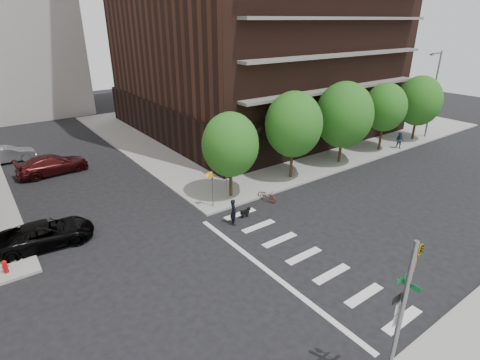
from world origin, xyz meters
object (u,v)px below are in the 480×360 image
object	(u,v)px
pedestrian_far	(400,140)
traffic_signal	(398,330)
dog_walker	(233,212)
parked_car_maroon	(53,164)
parked_car_silver	(8,154)
parked_car_black	(46,234)
fire_hydrant	(5,266)
scooter	(267,195)

from	to	relation	value
pedestrian_far	traffic_signal	bearing A→B (deg)	-70.47
traffic_signal	dog_walker	distance (m)	13.01
parked_car_maroon	dog_walker	world-z (taller)	dog_walker
parked_car_silver	parked_car_black	bearing A→B (deg)	-178.69
traffic_signal	parked_car_black	xyz separation A→B (m)	(-7.73, 17.11, -1.98)
fire_hydrant	parked_car_maroon	size ratio (longest dim) A/B	0.13
parked_car_silver	fire_hydrant	bearing A→B (deg)	174.32
traffic_signal	fire_hydrant	size ratio (longest dim) A/B	8.20
traffic_signal	fire_hydrant	world-z (taller)	traffic_signal
fire_hydrant	traffic_signal	bearing A→B (deg)	-56.74
pedestrian_far	parked_car_black	bearing A→B (deg)	-105.96
parked_car_black	parked_car_maroon	xyz separation A→B (m)	(2.70, 11.57, 0.09)
traffic_signal	scooter	xyz separation A→B (m)	(6.22, 13.99, -2.28)
parked_car_black	parked_car_maroon	bearing A→B (deg)	-7.94
parked_car_maroon	parked_car_silver	size ratio (longest dim) A/B	1.25
scooter	pedestrian_far	distance (m)	18.08
parked_car_maroon	scooter	world-z (taller)	parked_car_maroon
parked_car_black	pedestrian_far	distance (m)	32.08
traffic_signal	pedestrian_far	distance (m)	28.58
scooter	dog_walker	bearing A→B (deg)	-172.33
scooter	dog_walker	xyz separation A→B (m)	(-3.88, -1.33, 0.45)
parked_car_black	pedestrian_far	bearing A→B (deg)	-88.59
fire_hydrant	parked_car_black	xyz separation A→B (m)	(2.30, 1.82, 0.17)
traffic_signal	fire_hydrant	distance (m)	18.42
parked_car_silver	scooter	distance (m)	24.43
parked_car_black	dog_walker	size ratio (longest dim) A/B	2.98
parked_car_silver	scooter	bearing A→B (deg)	-143.85
dog_walker	pedestrian_far	xyz separation A→B (m)	(21.93, 2.33, 0.11)
parked_car_black	dog_walker	world-z (taller)	dog_walker
parked_car_maroon	parked_car_silver	distance (m)	6.01
fire_hydrant	parked_car_silver	bearing A→B (deg)	83.01
parked_car_maroon	dog_walker	xyz separation A→B (m)	(7.38, -16.02, 0.06)
traffic_signal	scooter	size ratio (longest dim) A/B	3.74
parked_car_silver	pedestrian_far	xyz separation A→B (m)	(32.00, -19.05, 0.24)
dog_walker	pedestrian_far	size ratio (longest dim) A/B	1.05
scooter	parked_car_silver	bearing A→B (deg)	113.54
pedestrian_far	parked_car_maroon	bearing A→B (deg)	-127.21
fire_hydrant	pedestrian_far	xyz separation A→B (m)	(34.30, -0.30, 0.42)
traffic_signal	parked_car_maroon	distance (m)	29.18
scooter	parked_car_maroon	bearing A→B (deg)	116.17
parked_car_black	dog_walker	xyz separation A→B (m)	(10.08, -4.45, 0.15)
parked_car_black	pedestrian_far	size ratio (longest dim) A/B	3.14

